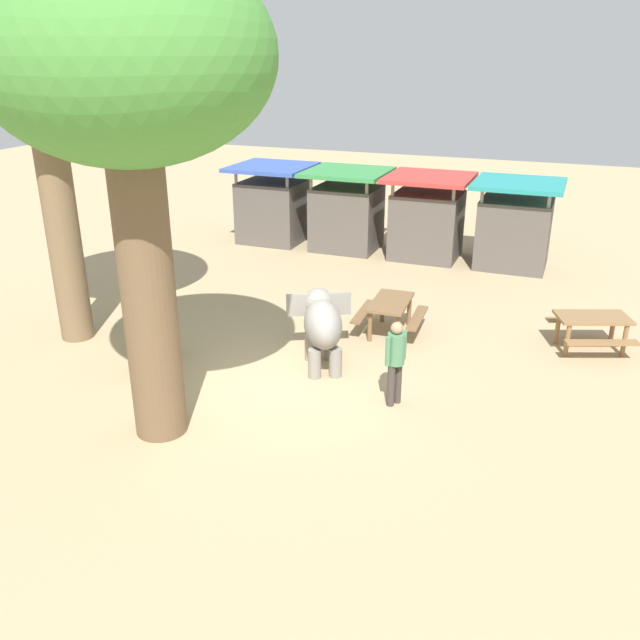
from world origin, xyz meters
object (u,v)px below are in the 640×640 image
object	(u,v)px
wooden_bench	(155,346)
market_stall_teal	(514,229)
market_stall_blue	(273,207)
picnic_table_near	(592,324)
elephant	(322,323)
market_stall_red	(427,221)
person_handler	(396,357)
shade_tree_main	(34,39)
shade_tree_secondary	(125,72)
market_stall_green	(347,214)
picnic_table_far	(390,309)

from	to	relation	value
wooden_bench	market_stall_teal	world-z (taller)	market_stall_teal
market_stall_blue	picnic_table_near	bearing A→B (deg)	-28.66
elephant	market_stall_red	world-z (taller)	market_stall_red
picnic_table_near	market_stall_red	bearing A→B (deg)	-69.37
wooden_bench	person_handler	bearing A→B (deg)	-99.26
shade_tree_main	market_stall_blue	world-z (taller)	shade_tree_main
shade_tree_secondary	picnic_table_near	size ratio (longest dim) A/B	3.89
market_stall_green	market_stall_red	size ratio (longest dim) A/B	1.00
shade_tree_secondary	market_stall_red	distance (m)	12.67
shade_tree_secondary	market_stall_red	world-z (taller)	shade_tree_secondary
shade_tree_main	picnic_table_near	bearing A→B (deg)	17.82
market_stall_green	market_stall_teal	xyz separation A→B (m)	(5.20, 0.00, 0.00)
elephant	picnic_table_far	world-z (taller)	elephant
market_stall_red	person_handler	bearing A→B (deg)	-80.36
person_handler	picnic_table_near	xyz separation A→B (m)	(3.29, 3.83, -0.36)
elephant	market_stall_blue	bearing A→B (deg)	3.77
elephant	market_stall_teal	distance (m)	8.71
wooden_bench	market_stall_teal	size ratio (longest dim) A/B	0.58
market_stall_green	market_stall_teal	distance (m)	5.20
market_stall_green	elephant	bearing A→B (deg)	-74.12
shade_tree_secondary	market_stall_teal	bearing A→B (deg)	69.05
shade_tree_main	market_stall_red	bearing A→B (deg)	56.72
elephant	person_handler	xyz separation A→B (m)	(1.85, -1.11, 0.05)
shade_tree_secondary	picnic_table_far	bearing A→B (deg)	65.65
shade_tree_secondary	wooden_bench	distance (m)	5.83
person_handler	shade_tree_secondary	bearing A→B (deg)	61.71
picnic_table_near	market_stall_teal	bearing A→B (deg)	-88.43
shade_tree_secondary	picnic_table_near	world-z (taller)	shade_tree_secondary
picnic_table_far	market_stall_blue	size ratio (longest dim) A/B	0.62
shade_tree_secondary	market_stall_green	bearing A→B (deg)	93.63
shade_tree_secondary	market_stall_green	distance (m)	12.56
elephant	wooden_bench	world-z (taller)	elephant
wooden_bench	market_stall_teal	xyz separation A→B (m)	(5.92, 9.64, 0.67)
market_stall_teal	shade_tree_main	bearing A→B (deg)	-133.42
elephant	market_stall_red	bearing A→B (deg)	-29.02
market_stall_red	picnic_table_near	bearing A→B (deg)	-48.48
elephant	shade_tree_secondary	bearing A→B (deg)	127.72
market_stall_blue	market_stall_red	size ratio (longest dim) A/B	1.00
shade_tree_main	market_stall_teal	distance (m)	13.35
person_handler	picnic_table_near	distance (m)	5.06
shade_tree_secondary	picnic_table_far	size ratio (longest dim) A/B	4.78
elephant	picnic_table_far	xyz separation A→B (m)	(0.87, 2.04, -0.31)
picnic_table_near	market_stall_red	size ratio (longest dim) A/B	0.77
elephant	shade_tree_secondary	size ratio (longest dim) A/B	0.26
elephant	picnic_table_near	size ratio (longest dim) A/B	1.02
shade_tree_main	shade_tree_secondary	size ratio (longest dim) A/B	1.06
elephant	market_stall_green	distance (m)	8.56
market_stall_green	market_stall_red	world-z (taller)	same
shade_tree_main	shade_tree_secondary	xyz separation A→B (m)	(4.02, -2.69, -0.46)
shade_tree_secondary	picnic_table_near	bearing A→B (deg)	42.38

